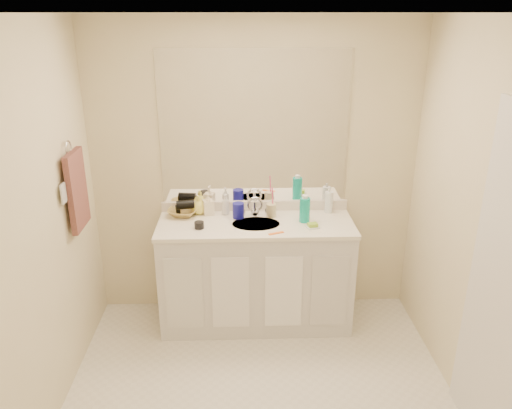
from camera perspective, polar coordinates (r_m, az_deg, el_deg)
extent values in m
cube|color=white|center=(2.53, 0.84, 21.07)|extent=(2.60, 2.60, 0.02)
cube|color=beige|center=(4.01, -0.17, 3.67)|extent=(2.60, 0.02, 2.40)
cube|color=beige|center=(3.04, -24.70, -4.28)|extent=(0.02, 2.60, 2.40)
cube|color=beige|center=(3.14, 25.19, -3.53)|extent=(0.02, 2.60, 2.40)
cube|color=silver|center=(4.07, -0.03, -7.99)|extent=(1.50, 0.55, 0.85)
cube|color=white|center=(3.87, -0.03, -2.29)|extent=(1.52, 0.57, 0.03)
cube|color=white|center=(4.09, -0.15, -0.14)|extent=(1.52, 0.03, 0.08)
cylinder|color=beige|center=(3.85, -0.02, -2.37)|extent=(0.37, 0.37, 0.02)
cylinder|color=silver|center=(3.99, -0.11, -0.46)|extent=(0.02, 0.02, 0.11)
cube|color=white|center=(3.92, -0.17, 8.67)|extent=(1.48, 0.01, 1.20)
cylinder|color=#14148C|center=(3.94, -2.03, -0.69)|extent=(0.12, 0.12, 0.12)
cylinder|color=beige|center=(3.97, 1.76, -0.65)|extent=(0.10, 0.10, 0.11)
cylinder|color=#FF4384|center=(3.93, 1.92, 0.66)|extent=(0.02, 0.04, 0.19)
cylinder|color=#0EAE9B|center=(3.87, 5.59, -0.63)|extent=(0.10, 0.10, 0.19)
cylinder|color=white|center=(4.08, 8.32, 0.27)|extent=(0.07, 0.07, 0.17)
cube|color=white|center=(3.80, 6.48, -2.58)|extent=(0.11, 0.10, 0.01)
cube|color=#90C42F|center=(3.79, 6.50, -2.32)|extent=(0.08, 0.07, 0.03)
cube|color=orange|center=(3.68, 2.33, -3.29)|extent=(0.12, 0.07, 0.00)
cylinder|color=black|center=(3.78, -6.51, -2.35)|extent=(0.09, 0.09, 0.05)
imported|color=silver|center=(4.01, -3.52, 0.02)|extent=(0.08, 0.08, 0.17)
imported|color=#FFEFCF|center=(4.01, -5.49, 0.08)|extent=(0.10, 0.10, 0.18)
imported|color=#F5E95F|center=(4.04, -6.55, -0.03)|extent=(0.13, 0.13, 0.15)
imported|color=#A48642|center=(4.04, -8.33, -0.83)|extent=(0.27, 0.27, 0.06)
cylinder|color=black|center=(4.01, -8.10, -0.02)|extent=(0.15, 0.09, 0.07)
torus|color=silver|center=(3.60, -20.66, 6.04)|extent=(0.01, 0.11, 0.11)
cube|color=#4D2C29|center=(3.67, -19.77, 1.54)|extent=(0.04, 0.32, 0.55)
cube|color=silver|center=(3.49, -21.14, 1.21)|extent=(0.01, 0.08, 0.13)
cube|color=silver|center=(2.99, 26.89, -9.40)|extent=(0.02, 0.82, 2.00)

